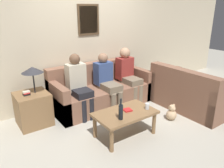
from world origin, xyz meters
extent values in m
plane|color=#ADA899|center=(0.00, 0.00, 0.00)|extent=(16.00, 16.00, 0.00)
cube|color=beige|center=(0.00, 0.97, 1.30)|extent=(9.00, 0.06, 2.60)
cube|color=#4C3823|center=(0.00, 0.92, 1.70)|extent=(0.48, 0.02, 0.60)
cube|color=#B7CCB2|center=(0.00, 0.92, 1.70)|extent=(0.40, 0.01, 0.52)
cube|color=brown|center=(0.00, 0.46, 0.21)|extent=(2.04, 0.86, 0.42)
cube|color=brown|center=(0.00, 0.79, 0.64)|extent=(2.04, 0.20, 0.44)
cube|color=brown|center=(-0.95, 0.46, 0.33)|extent=(0.14, 0.86, 0.66)
cube|color=brown|center=(0.95, 0.46, 0.33)|extent=(0.14, 0.86, 0.66)
cube|color=brown|center=(1.40, -0.67, 0.21)|extent=(0.86, 1.50, 0.42)
cube|color=brown|center=(1.07, -0.67, 0.64)|extent=(0.20, 1.50, 0.44)
cube|color=brown|center=(1.40, 0.01, 0.33)|extent=(0.86, 0.14, 0.66)
cube|color=olive|center=(-0.32, -0.70, 0.39)|extent=(0.95, 0.57, 0.04)
cylinder|color=olive|center=(-0.74, -0.93, 0.18)|extent=(0.06, 0.06, 0.37)
cylinder|color=olive|center=(0.09, -0.93, 0.18)|extent=(0.06, 0.06, 0.37)
cylinder|color=olive|center=(-0.74, -0.48, 0.18)|extent=(0.06, 0.06, 0.37)
cylinder|color=olive|center=(0.09, -0.48, 0.18)|extent=(0.06, 0.06, 0.37)
cube|color=olive|center=(-1.39, 0.49, 0.28)|extent=(0.53, 0.53, 0.57)
cylinder|color=#262628|center=(-1.32, 0.49, 0.76)|extent=(0.02, 0.02, 0.37)
cone|color=#2D2D33|center=(-1.32, 0.49, 0.97)|extent=(0.35, 0.35, 0.10)
cube|color=black|center=(-1.47, 0.47, 0.58)|extent=(0.11, 0.09, 0.03)
cube|color=red|center=(-1.47, 0.47, 0.61)|extent=(0.10, 0.09, 0.02)
cube|color=beige|center=(-1.47, 0.47, 0.63)|extent=(0.11, 0.07, 0.02)
cylinder|color=black|center=(-0.52, -0.84, 0.52)|extent=(0.07, 0.07, 0.23)
cylinder|color=black|center=(-0.52, -0.84, 0.68)|extent=(0.02, 0.02, 0.10)
cylinder|color=silver|center=(0.03, -0.82, 0.45)|extent=(0.06, 0.06, 0.09)
cube|color=red|center=(-0.26, -0.68, 0.42)|extent=(0.14, 0.14, 0.02)
cube|color=black|center=(-0.57, 0.26, 0.47)|extent=(0.31, 0.40, 0.14)
cylinder|color=black|center=(-0.65, 0.06, 0.21)|extent=(0.11, 0.11, 0.42)
cylinder|color=black|center=(-0.49, 0.06, 0.21)|extent=(0.11, 0.11, 0.42)
cube|color=beige|center=(-0.57, 0.46, 0.72)|extent=(0.34, 0.22, 0.50)
sphere|color=brown|center=(-0.57, 0.46, 1.06)|extent=(0.19, 0.19, 0.19)
cube|color=#756651|center=(0.04, 0.23, 0.47)|extent=(0.31, 0.47, 0.14)
cylinder|color=#756651|center=(-0.04, 0.00, 0.21)|extent=(0.11, 0.11, 0.42)
cylinder|color=#756651|center=(0.11, 0.00, 0.21)|extent=(0.11, 0.11, 0.42)
cube|color=#33477A|center=(0.04, 0.46, 0.69)|extent=(0.34, 0.22, 0.45)
sphere|color=#8C664C|center=(0.04, 0.46, 1.00)|extent=(0.19, 0.19, 0.19)
cube|color=#756651|center=(0.61, 0.28, 0.47)|extent=(0.31, 0.44, 0.14)
cylinder|color=#756651|center=(0.53, 0.05, 0.21)|extent=(0.11, 0.11, 0.42)
cylinder|color=#756651|center=(0.69, 0.05, 0.21)|extent=(0.11, 0.11, 0.42)
cube|color=maroon|center=(0.61, 0.50, 0.70)|extent=(0.34, 0.22, 0.46)
sphere|color=tan|center=(0.61, 0.50, 1.03)|extent=(0.22, 0.22, 0.22)
sphere|color=tan|center=(0.69, -0.79, 0.09)|extent=(0.19, 0.19, 0.19)
sphere|color=tan|center=(0.69, -0.79, 0.23)|extent=(0.12, 0.12, 0.12)
sphere|color=tan|center=(0.64, -0.79, 0.28)|extent=(0.04, 0.04, 0.04)
sphere|color=tan|center=(0.73, -0.79, 0.28)|extent=(0.04, 0.04, 0.04)
sphere|color=beige|center=(0.69, -0.84, 0.23)|extent=(0.05, 0.05, 0.05)
camera|label=1|loc=(-2.24, -3.06, 1.93)|focal=35.00mm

